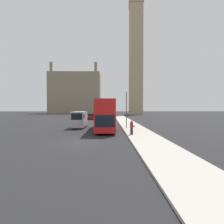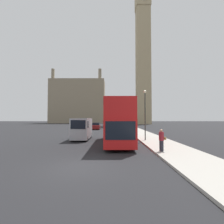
{
  "view_description": "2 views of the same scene",
  "coord_description": "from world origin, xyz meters",
  "px_view_note": "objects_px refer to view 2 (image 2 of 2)",
  "views": [
    {
      "loc": [
        2.93,
        -16.64,
        3.29
      ],
      "look_at": [
        3.33,
        7.91,
        2.7
      ],
      "focal_mm": 28.0,
      "sensor_mm": 36.0,
      "label": 1
    },
    {
      "loc": [
        1.78,
        -9.63,
        2.67
      ],
      "look_at": [
        1.75,
        15.87,
        3.59
      ],
      "focal_mm": 28.0,
      "sensor_mm": 36.0,
      "label": 2
    }
  ],
  "objects_px": {
    "clock_tower": "(143,45)",
    "street_lamp": "(145,107)",
    "red_double_decker_bus": "(118,120)",
    "pedestrian": "(162,140)",
    "white_van": "(82,128)",
    "parked_sedan": "(96,126)"
  },
  "relations": [
    {
      "from": "clock_tower",
      "to": "street_lamp",
      "type": "height_order",
      "value": "clock_tower"
    },
    {
      "from": "red_double_decker_bus",
      "to": "street_lamp",
      "type": "height_order",
      "value": "street_lamp"
    },
    {
      "from": "clock_tower",
      "to": "pedestrian",
      "type": "xyz_separation_m",
      "value": [
        -10.47,
        -65.68,
        -35.44
      ]
    },
    {
      "from": "pedestrian",
      "to": "street_lamp",
      "type": "distance_m",
      "value": 7.46
    },
    {
      "from": "pedestrian",
      "to": "clock_tower",
      "type": "bearing_deg",
      "value": 80.94
    },
    {
      "from": "red_double_decker_bus",
      "to": "white_van",
      "type": "height_order",
      "value": "red_double_decker_bus"
    },
    {
      "from": "street_lamp",
      "to": "clock_tower",
      "type": "bearing_deg",
      "value": 79.96
    },
    {
      "from": "red_double_decker_bus",
      "to": "street_lamp",
      "type": "distance_m",
      "value": 3.86
    },
    {
      "from": "clock_tower",
      "to": "red_double_decker_bus",
      "type": "distance_m",
      "value": 70.58
    },
    {
      "from": "white_van",
      "to": "street_lamp",
      "type": "height_order",
      "value": "street_lamp"
    },
    {
      "from": "pedestrian",
      "to": "parked_sedan",
      "type": "bearing_deg",
      "value": 105.08
    },
    {
      "from": "street_lamp",
      "to": "parked_sedan",
      "type": "bearing_deg",
      "value": 109.68
    },
    {
      "from": "clock_tower",
      "to": "street_lamp",
      "type": "relative_size",
      "value": 12.24
    },
    {
      "from": "pedestrian",
      "to": "street_lamp",
      "type": "height_order",
      "value": "street_lamp"
    },
    {
      "from": "white_van",
      "to": "parked_sedan",
      "type": "distance_m",
      "value": 20.0
    },
    {
      "from": "clock_tower",
      "to": "white_van",
      "type": "xyz_separation_m",
      "value": [
        -18.05,
        -57.25,
        -35.01
      ]
    },
    {
      "from": "red_double_decker_bus",
      "to": "parked_sedan",
      "type": "distance_m",
      "value": 23.57
    },
    {
      "from": "clock_tower",
      "to": "parked_sedan",
      "type": "distance_m",
      "value": 54.7
    },
    {
      "from": "clock_tower",
      "to": "pedestrian",
      "type": "distance_m",
      "value": 75.36
    },
    {
      "from": "street_lamp",
      "to": "red_double_decker_bus",
      "type": "bearing_deg",
      "value": -154.93
    },
    {
      "from": "red_double_decker_bus",
      "to": "white_van",
      "type": "bearing_deg",
      "value": 145.0
    },
    {
      "from": "pedestrian",
      "to": "parked_sedan",
      "type": "distance_m",
      "value": 29.43
    }
  ]
}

